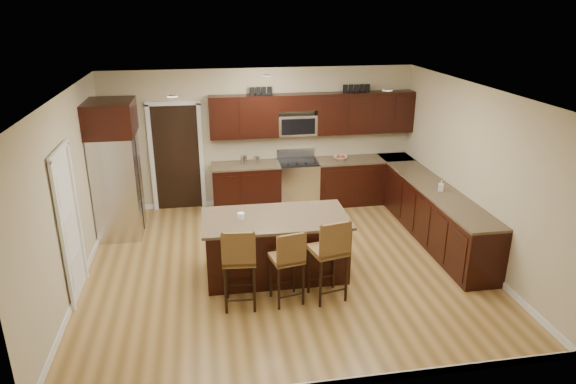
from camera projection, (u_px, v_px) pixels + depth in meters
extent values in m
plane|color=#A37B40|center=(284.00, 266.00, 7.99)|extent=(6.00, 6.00, 0.00)
plane|color=silver|center=(284.00, 92.00, 7.05)|extent=(6.00, 6.00, 0.00)
plane|color=#BFB18A|center=(261.00, 138.00, 10.06)|extent=(6.00, 0.00, 6.00)
plane|color=#BFB18A|center=(69.00, 196.00, 7.05)|extent=(0.00, 5.50, 5.50)
plane|color=#BFB18A|center=(474.00, 173.00, 7.99)|extent=(0.00, 5.50, 5.50)
cube|color=black|center=(246.00, 188.00, 10.04)|extent=(1.30, 0.60, 0.88)
cube|color=black|center=(363.00, 181.00, 10.42)|extent=(1.94, 0.60, 0.88)
cube|color=black|center=(436.00, 216.00, 8.70)|extent=(0.60, 3.35, 0.88)
cube|color=brown|center=(246.00, 165.00, 9.88)|extent=(1.30, 0.63, 0.04)
cube|color=brown|center=(364.00, 159.00, 10.26)|extent=(1.94, 0.63, 0.04)
cube|color=brown|center=(439.00, 191.00, 8.54)|extent=(0.63, 3.35, 0.04)
cube|color=black|center=(244.00, 117.00, 9.69)|extent=(1.30, 0.33, 0.80)
cube|color=black|center=(365.00, 112.00, 10.06)|extent=(1.94, 0.33, 0.80)
cube|color=black|center=(297.00, 102.00, 9.76)|extent=(0.76, 0.33, 0.30)
cube|color=silver|center=(298.00, 184.00, 10.20)|extent=(0.76, 0.64, 0.90)
cube|color=black|center=(298.00, 162.00, 10.04)|extent=(0.76, 0.60, 0.03)
cube|color=black|center=(301.00, 189.00, 9.93)|extent=(0.65, 0.01, 0.45)
cube|color=silver|center=(296.00, 153.00, 10.25)|extent=(0.76, 0.05, 0.18)
cube|color=silver|center=(297.00, 125.00, 9.94)|extent=(0.76, 0.31, 0.40)
cube|color=black|center=(177.00, 158.00, 9.90)|extent=(0.85, 0.03, 2.06)
cube|color=white|center=(69.00, 227.00, 6.89)|extent=(0.03, 0.80, 2.04)
cube|color=black|center=(276.00, 247.00, 7.62)|extent=(2.04, 1.04, 0.88)
cube|color=brown|center=(275.00, 218.00, 7.46)|extent=(2.14, 1.14, 0.04)
cube|color=black|center=(276.00, 270.00, 7.76)|extent=(1.96, 0.96, 0.09)
cube|color=brown|center=(239.00, 258.00, 6.72)|extent=(0.47, 0.47, 0.06)
cube|color=brown|center=(238.00, 250.00, 6.45)|extent=(0.44, 0.08, 0.47)
cylinder|color=black|center=(227.00, 291.00, 6.64)|extent=(0.04, 0.04, 0.67)
cylinder|color=black|center=(256.00, 289.00, 6.70)|extent=(0.04, 0.04, 0.67)
cylinder|color=black|center=(225.00, 277.00, 6.99)|extent=(0.04, 0.04, 0.67)
cylinder|color=black|center=(253.00, 275.00, 7.05)|extent=(0.04, 0.04, 0.67)
cube|color=brown|center=(287.00, 258.00, 6.83)|extent=(0.47, 0.47, 0.06)
cube|color=brown|center=(292.00, 250.00, 6.60)|extent=(0.40, 0.11, 0.43)
cylinder|color=black|center=(276.00, 288.00, 6.77)|extent=(0.03, 0.03, 0.62)
cylinder|color=black|center=(302.00, 286.00, 6.82)|extent=(0.03, 0.03, 0.62)
cylinder|color=black|center=(272.00, 275.00, 7.08)|extent=(0.03, 0.03, 0.62)
cylinder|color=black|center=(297.00, 273.00, 7.14)|extent=(0.03, 0.03, 0.62)
cube|color=brown|center=(328.00, 250.00, 6.90)|extent=(0.53, 0.53, 0.06)
cube|color=brown|center=(335.00, 240.00, 6.64)|extent=(0.45, 0.14, 0.48)
cylinder|color=black|center=(317.00, 283.00, 6.82)|extent=(0.04, 0.04, 0.69)
cylinder|color=black|center=(345.00, 281.00, 6.88)|extent=(0.04, 0.04, 0.69)
cylinder|color=black|center=(311.00, 269.00, 7.18)|extent=(0.04, 0.04, 0.69)
cylinder|color=black|center=(337.00, 267.00, 7.24)|extent=(0.04, 0.04, 0.69)
cube|color=silver|center=(118.00, 185.00, 8.82)|extent=(0.72, 0.90, 1.79)
cube|color=black|center=(140.00, 184.00, 8.88)|extent=(0.01, 0.02, 1.70)
cylinder|color=silver|center=(140.00, 181.00, 8.78)|extent=(0.02, 0.02, 0.80)
cylinder|color=silver|center=(141.00, 178.00, 8.92)|extent=(0.02, 0.02, 0.80)
cube|color=black|center=(110.00, 118.00, 8.41)|extent=(0.78, 0.96, 0.56)
cube|color=brown|center=(280.00, 230.00, 9.20)|extent=(1.16, 0.99, 0.01)
imported|color=silver|center=(340.00, 158.00, 10.16)|extent=(0.35, 0.35, 0.07)
imported|color=#B2B2B2|center=(441.00, 186.00, 8.46)|extent=(0.11, 0.11, 0.18)
cylinder|color=silver|center=(244.00, 160.00, 9.84)|extent=(0.12, 0.12, 0.18)
cylinder|color=silver|center=(257.00, 160.00, 9.89)|extent=(0.11, 0.11, 0.15)
cylinder|color=white|center=(241.00, 216.00, 7.36)|extent=(0.10, 0.10, 0.10)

